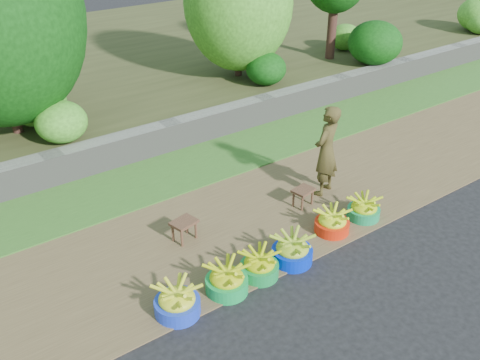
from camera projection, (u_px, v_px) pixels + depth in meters
ground_plane at (321, 257)px, 7.27m from camera, size 120.00×120.00×0.00m
dirt_shoulder at (264, 215)px, 8.15m from camera, size 80.00×2.50×0.02m
grass_verge at (195, 165)px, 9.55m from camera, size 80.00×1.50×0.04m
retaining_wall at (171, 136)px, 10.03m from camera, size 80.00×0.35×0.55m
earth_bank at (75, 70)px, 13.49m from camera, size 80.00×10.00×0.50m
basin_a at (177, 301)px, 6.26m from camera, size 0.55×0.55×0.41m
basin_b at (227, 280)px, 6.60m from camera, size 0.54×0.54×0.40m
basin_c at (259, 265)px, 6.86m from camera, size 0.51×0.51×0.38m
basin_d at (292, 250)px, 7.11m from camera, size 0.55×0.55×0.41m
basin_e at (332, 222)px, 7.71m from camera, size 0.51×0.51×0.38m
basin_f at (364, 209)px, 8.03m from camera, size 0.49×0.49×0.37m
stool_left at (184, 225)px, 7.48m from camera, size 0.40×0.34×0.31m
stool_right at (303, 193)px, 8.27m from camera, size 0.37×0.31×0.29m
vendor_woman at (326, 151)px, 8.37m from camera, size 0.64×0.53×1.49m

